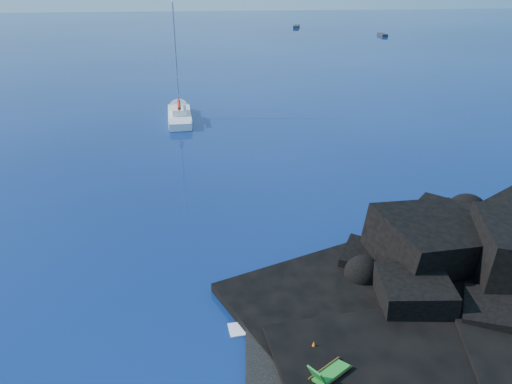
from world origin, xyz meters
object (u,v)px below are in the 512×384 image
Objects in this scene: sunbather at (390,341)px; deck_chair at (331,368)px; marker_cone at (314,346)px; sailboat at (180,120)px; distant_boat_a at (296,28)px; distant_boat_b at (382,36)px.

deck_chair is at bearing -160.14° from sunbather.
sunbather is 3.13m from marker_cone.
deck_chair is (6.07, -37.67, 0.94)m from sailboat.
sailboat is 37.15m from sunbather.
sunbather is 3.28× the size of marker_cone.
distant_boat_a is at bearing 44.81° from deck_chair.
sailboat reaches higher than distant_boat_a.
distant_boat_a is (30.98, 92.97, 0.00)m from sailboat.
sunbather reaches higher than distant_boat_a.
sailboat reaches higher than distant_boat_b.
deck_chair is 0.39× the size of distant_boat_b.
sunbather is 0.32× the size of distant_boat_a.
sailboat is at bearing -121.24° from distant_boat_b.
deck_chair is 0.35× the size of distant_boat_a.
distant_boat_a is (22.04, 129.03, -0.51)m from sunbather.
marker_cone is 0.10× the size of distant_boat_a.
distant_boat_b is (47.72, 70.34, 0.00)m from sailboat.
sailboat reaches higher than deck_chair.
marker_cone is at bearing -85.83° from distant_boat_a.
marker_cone reaches higher than distant_boat_b.
sunbather is at bearing -78.39° from sailboat.
distant_boat_b is at bearing 60.48° from sunbather.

